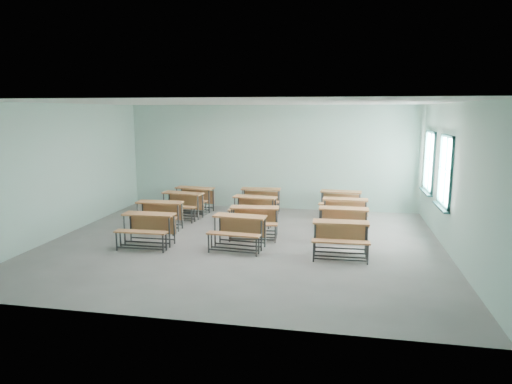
% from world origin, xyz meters
% --- Properties ---
extents(room, '(9.04, 8.04, 3.24)m').
position_xyz_m(room, '(0.08, 0.03, 1.60)').
color(room, gray).
rests_on(room, ground).
extents(desk_unit_r0c0, '(1.18, 0.80, 0.73)m').
position_xyz_m(desk_unit_r0c0, '(-2.07, -0.59, 0.49)').
color(desk_unit_r0c0, '#A8693C').
rests_on(desk_unit_r0c0, ground).
extents(desk_unit_r0c1, '(1.23, 0.88, 0.73)m').
position_xyz_m(desk_unit_r0c1, '(-0.01, -0.41, 0.49)').
color(desk_unit_r0c1, '#A8693C').
rests_on(desk_unit_r0c1, ground).
extents(desk_unit_r0c2, '(1.19, 0.81, 0.73)m').
position_xyz_m(desk_unit_r0c2, '(2.22, -0.54, 0.49)').
color(desk_unit_r0c2, '#A8693C').
rests_on(desk_unit_r0c2, ground).
extents(desk_unit_r1c0, '(1.19, 0.82, 0.73)m').
position_xyz_m(desk_unit_r1c0, '(-2.37, 0.74, 0.49)').
color(desk_unit_r1c0, '#A8693C').
rests_on(desk_unit_r1c0, ground).
extents(desk_unit_r1c1, '(1.24, 0.89, 0.73)m').
position_xyz_m(desk_unit_r1c1, '(0.16, 0.57, 0.49)').
color(desk_unit_r1c1, '#A8693C').
rests_on(desk_unit_r1c1, ground).
extents(desk_unit_r1c2, '(1.17, 0.79, 0.73)m').
position_xyz_m(desk_unit_r1c2, '(2.27, 0.84, 0.49)').
color(desk_unit_r1c2, '#A8693C').
rests_on(desk_unit_r1c2, ground).
extents(desk_unit_r2c0, '(1.26, 0.93, 0.73)m').
position_xyz_m(desk_unit_r2c0, '(-2.25, 2.10, 0.49)').
color(desk_unit_r2c0, '#A8693C').
rests_on(desk_unit_r2c0, ground).
extents(desk_unit_r2c1, '(1.25, 0.90, 0.73)m').
position_xyz_m(desk_unit_r2c1, '(-0.11, 1.89, 0.49)').
color(desk_unit_r2c1, '#A8693C').
rests_on(desk_unit_r2c1, ground).
extents(desk_unit_r2c2, '(1.18, 0.80, 0.73)m').
position_xyz_m(desk_unit_r2c2, '(2.31, 2.04, 0.49)').
color(desk_unit_r2c2, '#A8693C').
rests_on(desk_unit_r2c2, ground).
extents(desk_unit_r3c0, '(1.26, 0.93, 0.73)m').
position_xyz_m(desk_unit_r3c0, '(-2.20, 3.00, 0.49)').
color(desk_unit_r3c0, '#A8693C').
rests_on(desk_unit_r3c0, ground).
extents(desk_unit_r3c1, '(1.21, 0.84, 0.73)m').
position_xyz_m(desk_unit_r3c1, '(-0.17, 3.21, 0.49)').
color(desk_unit_r3c1, '#A8693C').
rests_on(desk_unit_r3c1, ground).
extents(desk_unit_r3c2, '(1.22, 0.86, 0.73)m').
position_xyz_m(desk_unit_r3c2, '(2.18, 3.20, 0.49)').
color(desk_unit_r3c2, '#A8693C').
rests_on(desk_unit_r3c2, ground).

